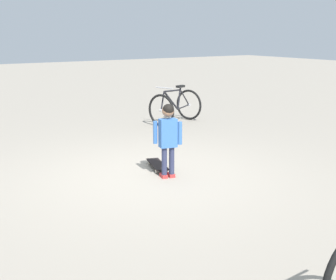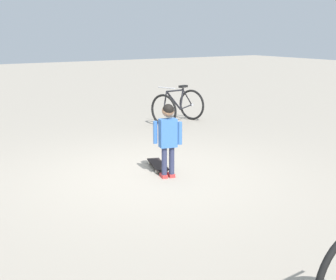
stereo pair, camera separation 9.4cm
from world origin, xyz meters
name	(u,v)px [view 1 (the left image)]	position (x,y,z in m)	size (l,w,h in m)	color
ground_plane	(149,176)	(0.00, 0.00, 0.00)	(50.00, 50.00, 0.00)	#9E9384
child_person	(168,133)	(0.18, -0.22, 0.66)	(0.32, 0.29, 1.06)	#2D3351
skateboard	(157,165)	(0.29, 0.25, 0.06)	(0.38, 0.69, 0.07)	black
bicycle_near	(176,106)	(2.53, 3.07, 0.38)	(1.24, 1.01, 0.85)	black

